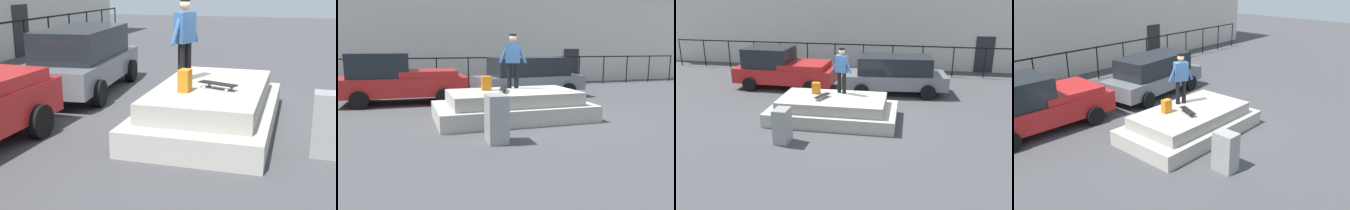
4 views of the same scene
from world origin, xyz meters
TOP-DOWN VIEW (x-y plane):
  - ground_plane at (0.00, 0.00)m, footprint 60.00×60.00m
  - concrete_ledge at (-0.91, -0.28)m, footprint 4.56×2.48m
  - skateboarder at (-0.70, 0.34)m, footprint 0.84×0.43m
  - skateboard at (-1.25, -0.46)m, footprint 0.46×0.78m
  - backpack at (-1.62, 0.10)m, footprint 0.30×0.22m
  - car_grey_hatchback_mid at (1.07, 3.55)m, footprint 4.74×2.38m
  - utility_box at (-2.03, -2.50)m, footprint 0.46×0.61m

SIDE VIEW (x-z plane):
  - ground_plane at x=0.00m, z-range 0.00..0.00m
  - concrete_ledge at x=-0.91m, z-range -0.04..0.80m
  - utility_box at x=-2.03m, z-range 0.00..1.08m
  - car_grey_hatchback_mid at x=1.07m, z-range 0.05..1.74m
  - skateboard at x=-1.25m, z-range 0.88..1.00m
  - backpack at x=-1.62m, z-range 0.84..1.26m
  - skateboarder at x=-0.70m, z-range 0.97..2.64m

